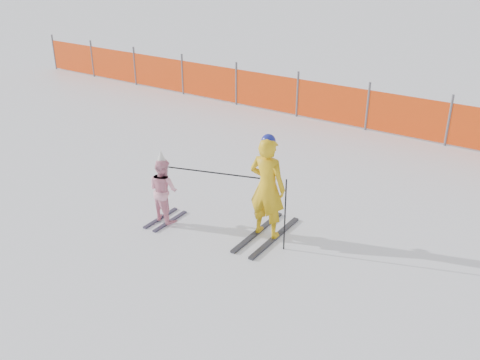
% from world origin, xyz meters
% --- Properties ---
extents(ground, '(120.00, 120.00, 0.00)m').
position_xyz_m(ground, '(0.00, 0.00, 0.00)').
color(ground, white).
rests_on(ground, ground).
extents(adult, '(0.64, 1.53, 1.82)m').
position_xyz_m(adult, '(0.42, 0.67, 0.91)').
color(adult, black).
rests_on(adult, ground).
extents(child, '(0.63, 0.86, 1.34)m').
position_xyz_m(child, '(-1.35, 0.13, 0.62)').
color(child, black).
rests_on(child, ground).
extents(ski_poles, '(2.11, 0.49, 1.25)m').
position_xyz_m(ski_poles, '(0.12, 0.43, 0.86)').
color(ski_poles, black).
rests_on(ski_poles, ground).
extents(safety_fence, '(17.24, 0.06, 1.25)m').
position_xyz_m(safety_fence, '(-3.59, 6.60, 0.56)').
color(safety_fence, '#595960').
rests_on(safety_fence, ground).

